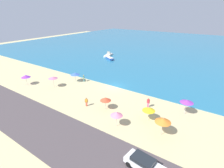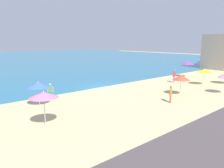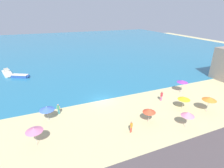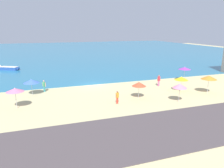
{
  "view_description": "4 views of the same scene",
  "coord_description": "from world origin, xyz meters",
  "px_view_note": "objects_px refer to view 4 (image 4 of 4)",
  "views": [
    {
      "loc": [
        19.5,
        -29.69,
        15.68
      ],
      "look_at": [
        -0.26,
        -0.7,
        0.8
      ],
      "focal_mm": 28.0,
      "sensor_mm": 36.0,
      "label": 1
    },
    {
      "loc": [
        -16.78,
        -21.51,
        5.75
      ],
      "look_at": [
        -0.32,
        -2.47,
        0.83
      ],
      "focal_mm": 35.0,
      "sensor_mm": 36.0,
      "label": 2
    },
    {
      "loc": [
        -8.96,
        -26.4,
        14.89
      ],
      "look_at": [
        2.8,
        1.95,
        1.97
      ],
      "focal_mm": 28.0,
      "sensor_mm": 36.0,
      "label": 3
    },
    {
      "loc": [
        -8.25,
        -33.72,
        9.03
      ],
      "look_at": [
        1.37,
        -5.7,
        1.4
      ],
      "focal_mm": 35.0,
      "sensor_mm": 36.0,
      "label": 4
    }
  ],
  "objects_px": {
    "beach_umbrella_0": "(139,84)",
    "bather_2": "(44,85)",
    "beach_umbrella_3": "(180,86)",
    "bather_0": "(117,96)",
    "beach_umbrella_1": "(181,78)",
    "beach_umbrella_6": "(15,90)",
    "beach_umbrella_2": "(185,68)",
    "beach_umbrella_5": "(31,81)",
    "beach_umbrella_7": "(209,77)",
    "skiff_nearshore": "(9,68)",
    "bather_1": "(159,80)"
  },
  "relations": [
    {
      "from": "beach_umbrella_1",
      "to": "beach_umbrella_6",
      "type": "relative_size",
      "value": 0.9
    },
    {
      "from": "beach_umbrella_5",
      "to": "bather_0",
      "type": "distance_m",
      "value": 12.23
    },
    {
      "from": "beach_umbrella_1",
      "to": "beach_umbrella_5",
      "type": "xyz_separation_m",
      "value": [
        -20.6,
        5.0,
        0.05
      ]
    },
    {
      "from": "beach_umbrella_3",
      "to": "bather_1",
      "type": "relative_size",
      "value": 1.35
    },
    {
      "from": "beach_umbrella_0",
      "to": "beach_umbrella_3",
      "type": "relative_size",
      "value": 0.93
    },
    {
      "from": "beach_umbrella_7",
      "to": "bather_0",
      "type": "height_order",
      "value": "beach_umbrella_7"
    },
    {
      "from": "beach_umbrella_2",
      "to": "bather_2",
      "type": "xyz_separation_m",
      "value": [
        -23.24,
        1.13,
        -1.34
      ]
    },
    {
      "from": "beach_umbrella_0",
      "to": "bather_2",
      "type": "relative_size",
      "value": 1.33
    },
    {
      "from": "beach_umbrella_3",
      "to": "skiff_nearshore",
      "type": "bearing_deg",
      "value": 126.53
    },
    {
      "from": "beach_umbrella_7",
      "to": "skiff_nearshore",
      "type": "xyz_separation_m",
      "value": [
        -28.47,
        28.36,
        -1.9
      ]
    },
    {
      "from": "bather_0",
      "to": "beach_umbrella_3",
      "type": "bearing_deg",
      "value": -14.22
    },
    {
      "from": "bather_1",
      "to": "skiff_nearshore",
      "type": "xyz_separation_m",
      "value": [
        -23.99,
        22.58,
        -0.6
      ]
    },
    {
      "from": "skiff_nearshore",
      "to": "beach_umbrella_0",
      "type": "bearing_deg",
      "value": -56.16
    },
    {
      "from": "beach_umbrella_5",
      "to": "bather_2",
      "type": "xyz_separation_m",
      "value": [
        1.64,
        1.15,
        -1.02
      ]
    },
    {
      "from": "beach_umbrella_1",
      "to": "beach_umbrella_5",
      "type": "distance_m",
      "value": 21.2
    },
    {
      "from": "skiff_nearshore",
      "to": "beach_umbrella_3",
      "type": "bearing_deg",
      "value": -53.47
    },
    {
      "from": "bather_2",
      "to": "beach_umbrella_1",
      "type": "bearing_deg",
      "value": -17.98
    },
    {
      "from": "beach_umbrella_3",
      "to": "bather_1",
      "type": "xyz_separation_m",
      "value": [
        1.62,
        7.62,
        -1.08
      ]
    },
    {
      "from": "bather_2",
      "to": "beach_umbrella_5",
      "type": "bearing_deg",
      "value": -144.88
    },
    {
      "from": "beach_umbrella_0",
      "to": "beach_umbrella_2",
      "type": "xyz_separation_m",
      "value": [
        11.58,
        6.06,
        0.37
      ]
    },
    {
      "from": "beach_umbrella_0",
      "to": "beach_umbrella_3",
      "type": "xyz_separation_m",
      "value": [
        4.12,
        -2.98,
        0.16
      ]
    },
    {
      "from": "beach_umbrella_3",
      "to": "bather_0",
      "type": "distance_m",
      "value": 7.85
    },
    {
      "from": "beach_umbrella_1",
      "to": "beach_umbrella_2",
      "type": "relative_size",
      "value": 0.87
    },
    {
      "from": "beach_umbrella_7",
      "to": "beach_umbrella_0",
      "type": "bearing_deg",
      "value": 173.59
    },
    {
      "from": "bather_0",
      "to": "skiff_nearshore",
      "type": "distance_m",
      "value": 31.95
    },
    {
      "from": "beach_umbrella_3",
      "to": "beach_umbrella_6",
      "type": "bearing_deg",
      "value": 167.86
    },
    {
      "from": "beach_umbrella_1",
      "to": "beach_umbrella_3",
      "type": "distance_m",
      "value": 5.13
    },
    {
      "from": "beach_umbrella_2",
      "to": "skiff_nearshore",
      "type": "distance_m",
      "value": 36.61
    },
    {
      "from": "bather_0",
      "to": "beach_umbrella_6",
      "type": "bearing_deg",
      "value": 169.24
    },
    {
      "from": "beach_umbrella_1",
      "to": "bather_2",
      "type": "xyz_separation_m",
      "value": [
        -18.96,
        6.15,
        -0.97
      ]
    },
    {
      "from": "beach_umbrella_7",
      "to": "bather_1",
      "type": "distance_m",
      "value": 7.43
    },
    {
      "from": "bather_2",
      "to": "bather_1",
      "type": "bearing_deg",
      "value": -8.37
    },
    {
      "from": "beach_umbrella_0",
      "to": "bather_1",
      "type": "distance_m",
      "value": 7.44
    },
    {
      "from": "bather_1",
      "to": "beach_umbrella_0",
      "type": "bearing_deg",
      "value": -141.1
    },
    {
      "from": "beach_umbrella_5",
      "to": "beach_umbrella_1",
      "type": "bearing_deg",
      "value": -13.64
    },
    {
      "from": "beach_umbrella_0",
      "to": "beach_umbrella_7",
      "type": "relative_size",
      "value": 0.86
    },
    {
      "from": "beach_umbrella_0",
      "to": "skiff_nearshore",
      "type": "distance_m",
      "value": 32.8
    },
    {
      "from": "beach_umbrella_3",
      "to": "bather_0",
      "type": "height_order",
      "value": "beach_umbrella_3"
    },
    {
      "from": "beach_umbrella_6",
      "to": "bather_1",
      "type": "xyz_separation_m",
      "value": [
        20.69,
        3.51,
        -1.2
      ]
    },
    {
      "from": "beach_umbrella_6",
      "to": "beach_umbrella_7",
      "type": "distance_m",
      "value": 25.27
    },
    {
      "from": "beach_umbrella_5",
      "to": "skiff_nearshore",
      "type": "bearing_deg",
      "value": 103.16
    },
    {
      "from": "beach_umbrella_1",
      "to": "beach_umbrella_2",
      "type": "bearing_deg",
      "value": 49.55
    },
    {
      "from": "beach_umbrella_0",
      "to": "beach_umbrella_1",
      "type": "height_order",
      "value": "beach_umbrella_0"
    },
    {
      "from": "beach_umbrella_7",
      "to": "skiff_nearshore",
      "type": "bearing_deg",
      "value": 135.11
    },
    {
      "from": "bather_0",
      "to": "bather_1",
      "type": "bearing_deg",
      "value": 31.96
    },
    {
      "from": "beach_umbrella_1",
      "to": "bather_0",
      "type": "distance_m",
      "value": 10.96
    },
    {
      "from": "beach_umbrella_0",
      "to": "beach_umbrella_6",
      "type": "height_order",
      "value": "beach_umbrella_6"
    },
    {
      "from": "beach_umbrella_5",
      "to": "bather_1",
      "type": "bearing_deg",
      "value": -4.23
    },
    {
      "from": "beach_umbrella_0",
      "to": "beach_umbrella_6",
      "type": "relative_size",
      "value": 0.91
    },
    {
      "from": "bather_1",
      "to": "bather_2",
      "type": "relative_size",
      "value": 1.06
    }
  ]
}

